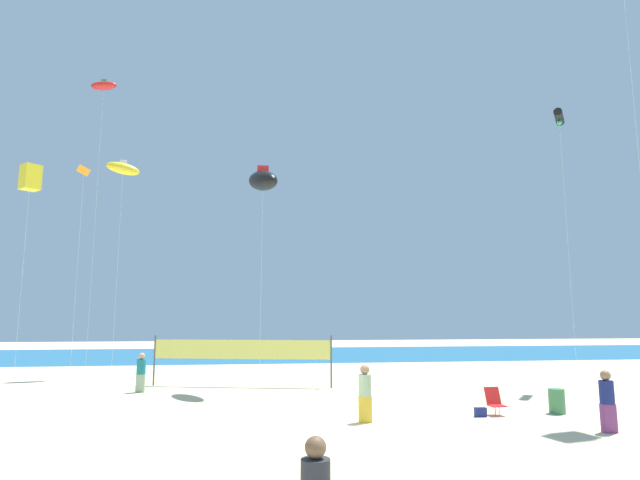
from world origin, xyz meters
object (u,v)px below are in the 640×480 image
object	(u,v)px
volleyball_net	(241,351)
kite_yellow_inflatable	(123,169)
beachgoer_sage_shirt	(365,391)
beachgoer_teal_shirt	(141,371)
trash_barrel	(557,401)
kite_black_inflatable	(263,181)
kite_yellow_box	(30,178)
kite_black_tube	(559,118)
folding_beach_chair	(495,401)
kite_red_inflatable	(104,86)
beachgoer_navy_shirt	(607,399)
kite_orange_diamond	(84,173)
beach_handbag	(480,412)

from	to	relation	value
volleyball_net	kite_yellow_inflatable	distance (m)	13.75
kite_yellow_inflatable	beachgoer_sage_shirt	bearing A→B (deg)	-52.91
beachgoer_teal_shirt	beachgoer_sage_shirt	bearing A→B (deg)	73.11
trash_barrel	kite_black_inflatable	size ratio (longest dim) A/B	0.08
kite_yellow_box	kite_black_inflatable	distance (m)	12.84
beachgoer_teal_shirt	kite_yellow_inflatable	world-z (taller)	kite_yellow_inflatable
kite_black_tube	folding_beach_chair	bearing A→B (deg)	-139.72
volleyball_net	kite_yellow_box	bearing A→B (deg)	165.54
beachgoer_teal_shirt	kite_yellow_box	world-z (taller)	kite_yellow_box
kite_red_inflatable	kite_yellow_box	bearing A→B (deg)	-115.40
beachgoer_navy_shirt	kite_black_tube	bearing A→B (deg)	50.54
trash_barrel	kite_black_inflatable	world-z (taller)	kite_black_inflatable
beachgoer_sage_shirt	kite_orange_diamond	bearing A→B (deg)	-108.36
volleyball_net	kite_black_tube	xyz separation A→B (m)	(15.62, -2.54, 11.55)
volleyball_net	beach_handbag	xyz separation A→B (m)	(7.91, -8.80, -1.49)
folding_beach_chair	kite_yellow_box	world-z (taller)	kite_yellow_box
beachgoer_navy_shirt	kite_yellow_box	distance (m)	27.82
trash_barrel	kite_orange_diamond	distance (m)	25.86
beachgoer_teal_shirt	volleyball_net	distance (m)	4.60
beachgoer_sage_shirt	kite_yellow_box	size ratio (longest dim) A/B	0.16
kite_black_inflatable	kite_orange_diamond	xyz separation A→B (m)	(-9.78, 5.54, 1.56)
beachgoer_teal_shirt	beachgoer_navy_shirt	world-z (taller)	beachgoer_navy_shirt
trash_barrel	kite_orange_diamond	bearing A→B (deg)	147.08
beachgoer_teal_shirt	kite_orange_diamond	distance (m)	12.59
beachgoer_sage_shirt	trash_barrel	bearing A→B (deg)	122.51
beachgoer_teal_shirt	kite_black_tube	size ratio (longest dim) A/B	0.13
trash_barrel	kite_red_inflatable	distance (m)	30.89
beachgoer_sage_shirt	folding_beach_chair	world-z (taller)	beachgoer_sage_shirt
beachgoer_teal_shirt	kite_yellow_inflatable	xyz separation A→B (m)	(-2.86, 6.87, 11.05)
beachgoer_teal_shirt	kite_red_inflatable	size ratio (longest dim) A/B	0.09
kite_black_tube	kite_yellow_inflatable	xyz separation A→B (m)	(-22.82, 8.09, -1.24)
beach_handbag	kite_black_inflatable	world-z (taller)	kite_black_inflatable
beachgoer_sage_shirt	volleyball_net	size ratio (longest dim) A/B	0.21
beach_handbag	kite_red_inflatable	distance (m)	29.40
volleyball_net	folding_beach_chair	bearing A→B (deg)	-44.87
trash_barrel	beach_handbag	size ratio (longest dim) A/B	2.20
beach_handbag	kite_orange_diamond	world-z (taller)	kite_orange_diamond
beachgoer_navy_shirt	kite_orange_diamond	world-z (taller)	kite_orange_diamond
folding_beach_chair	kite_red_inflatable	bearing A→B (deg)	144.37
beachgoer_teal_shirt	kite_yellow_box	distance (m)	12.58
kite_red_inflatable	kite_orange_diamond	xyz separation A→B (m)	(0.17, -3.23, -6.57)
kite_red_inflatable	kite_yellow_box	size ratio (longest dim) A/B	1.63
beachgoer_sage_shirt	kite_yellow_inflatable	bearing A→B (deg)	-115.26
kite_yellow_box	beachgoer_sage_shirt	bearing A→B (deg)	-38.53
trash_barrel	kite_black_inflatable	distance (m)	15.39
beachgoer_navy_shirt	trash_barrel	bearing A→B (deg)	74.78
beach_handbag	kite_black_tube	bearing A→B (deg)	39.09
beach_handbag	kite_yellow_box	world-z (taller)	kite_yellow_box
kite_black_tube	kite_yellow_inflatable	distance (m)	24.24
beachgoer_navy_shirt	folding_beach_chair	bearing A→B (deg)	112.34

